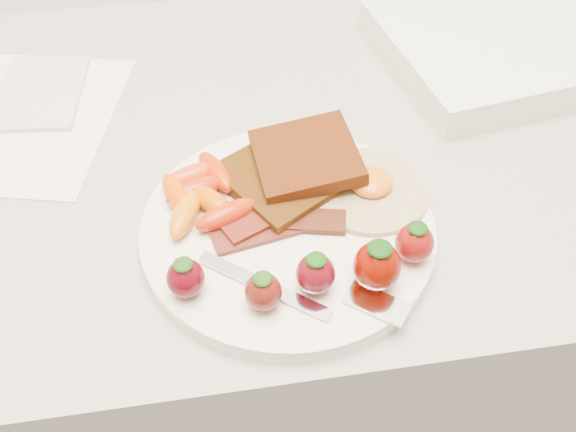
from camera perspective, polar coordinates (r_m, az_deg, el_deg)
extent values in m
cube|color=gray|center=(1.05, -1.97, -11.77)|extent=(2.00, 0.60, 0.90)
cylinder|color=white|center=(0.59, 0.00, -1.24)|extent=(0.27, 0.27, 0.02)
cube|color=black|center=(0.62, -0.33, 3.56)|extent=(0.14, 0.14, 0.01)
cube|color=black|center=(0.62, 1.60, 5.30)|extent=(0.10, 0.10, 0.02)
cylinder|color=beige|center=(0.61, 7.23, 2.30)|extent=(0.15, 0.15, 0.01)
ellipsoid|color=orange|center=(0.61, 7.41, 3.01)|extent=(0.05, 0.05, 0.02)
cube|color=black|center=(0.58, -1.54, -1.19)|extent=(0.11, 0.05, 0.00)
cube|color=black|center=(0.58, -0.09, -0.29)|extent=(0.11, 0.05, 0.00)
cube|color=#49160C|center=(0.59, -1.02, 0.46)|extent=(0.11, 0.07, 0.00)
ellipsoid|color=#BA290B|center=(0.61, -8.23, 2.30)|extent=(0.06, 0.04, 0.02)
ellipsoid|color=#CB5B00|center=(0.59, -6.85, 1.32)|extent=(0.05, 0.06, 0.02)
ellipsoid|color=orange|center=(0.59, -9.11, 0.28)|extent=(0.04, 0.07, 0.02)
ellipsoid|color=#BA2B03|center=(0.62, -6.45, 3.93)|extent=(0.04, 0.06, 0.02)
ellipsoid|color=#D34112|center=(0.62, -8.54, 3.58)|extent=(0.06, 0.04, 0.02)
ellipsoid|color=#B82309|center=(0.58, -5.46, 0.15)|extent=(0.07, 0.04, 0.02)
ellipsoid|color=#D34A00|center=(0.60, -9.73, 1.77)|extent=(0.04, 0.07, 0.02)
ellipsoid|color=#51030E|center=(0.53, -9.09, -5.50)|extent=(0.03, 0.03, 0.04)
ellipsoid|color=#1A430C|center=(0.52, -9.32, -4.28)|extent=(0.02, 0.02, 0.01)
ellipsoid|color=#5C130C|center=(0.52, -2.22, -6.76)|extent=(0.03, 0.03, 0.03)
ellipsoid|color=#1C4710|center=(0.50, -2.28, -5.58)|extent=(0.02, 0.02, 0.01)
ellipsoid|color=#570810|center=(0.53, 2.47, -5.18)|extent=(0.03, 0.03, 0.04)
ellipsoid|color=#10450A|center=(0.51, 2.53, -3.90)|extent=(0.02, 0.02, 0.01)
ellipsoid|color=#640900|center=(0.53, 7.91, -4.46)|extent=(0.04, 0.04, 0.04)
ellipsoid|color=#0F3509|center=(0.51, 8.17, -2.89)|extent=(0.02, 0.02, 0.01)
ellipsoid|color=maroon|center=(0.56, 11.18, -2.38)|extent=(0.03, 0.03, 0.04)
ellipsoid|color=#103B07|center=(0.54, 11.46, -1.08)|extent=(0.02, 0.02, 0.01)
cube|color=silver|center=(0.54, -2.21, -6.14)|extent=(0.11, 0.09, 0.00)
cube|color=white|center=(0.53, 7.92, -7.67)|extent=(0.06, 0.05, 0.00)
cube|color=white|center=(0.78, -22.00, 7.96)|extent=(0.23, 0.28, 0.00)
cube|color=beige|center=(0.81, -21.19, 10.23)|extent=(0.11, 0.15, 0.01)
cube|color=silver|center=(0.85, 19.15, 14.25)|extent=(0.33, 0.28, 0.04)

